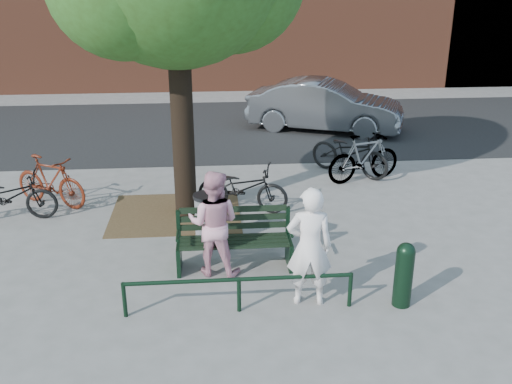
{
  "coord_description": "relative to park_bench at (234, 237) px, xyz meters",
  "views": [
    {
      "loc": [
        -0.33,
        -7.76,
        4.24
      ],
      "look_at": [
        0.41,
        1.0,
        0.85
      ],
      "focal_mm": 40.0,
      "sensor_mm": 36.0,
      "label": 1
    }
  ],
  "objects": [
    {
      "name": "bicycle_d",
      "position": [
        2.98,
        3.62,
        0.05
      ],
      "size": [
        1.81,
        1.02,
        1.05
      ],
      "primitive_type": "imported",
      "rotation": [
        0.0,
        0.0,
        1.89
      ],
      "color": "gray",
      "rests_on": "ground"
    },
    {
      "name": "park_bench",
      "position": [
        0.0,
        0.0,
        0.0
      ],
      "size": [
        1.74,
        0.54,
        0.97
      ],
      "color": "black",
      "rests_on": "ground"
    },
    {
      "name": "person_left",
      "position": [
        0.95,
        -1.13,
        0.36
      ],
      "size": [
        0.65,
        0.46,
        1.68
      ],
      "primitive_type": "imported",
      "rotation": [
        0.0,
        0.0,
        3.05
      ],
      "color": "white",
      "rests_on": "ground"
    },
    {
      "name": "litter_bin",
      "position": [
        -0.4,
        0.75,
        -0.02
      ],
      "size": [
        0.44,
        0.44,
        0.9
      ],
      "color": "gray",
      "rests_on": "ground"
    },
    {
      "name": "bicycle_a",
      "position": [
        -3.98,
        2.12,
        -0.03
      ],
      "size": [
        1.71,
        0.62,
        0.89
      ],
      "primitive_type": "imported",
      "rotation": [
        0.0,
        0.0,
        1.59
      ],
      "color": "black",
      "rests_on": "ground"
    },
    {
      "name": "bicycle_e",
      "position": [
        2.78,
        4.09,
        0.03
      ],
      "size": [
        1.86,
        1.81,
        1.01
      ],
      "primitive_type": "imported",
      "rotation": [
        0.0,
        0.0,
        0.82
      ],
      "color": "black",
      "rests_on": "ground"
    },
    {
      "name": "bicycle_c",
      "position": [
        0.27,
        2.19,
        -0.02
      ],
      "size": [
        1.84,
        1.1,
        0.92
      ],
      "primitive_type": "imported",
      "rotation": [
        0.0,
        0.0,
        1.27
      ],
      "color": "black",
      "rests_on": "ground"
    },
    {
      "name": "dirt_pit",
      "position": [
        -1.0,
        2.12,
        -0.47
      ],
      "size": [
        2.4,
        2.0,
        0.02
      ],
      "primitive_type": "cube",
      "color": "brown",
      "rests_on": "ground"
    },
    {
      "name": "road",
      "position": [
        0.0,
        8.42,
        -0.47
      ],
      "size": [
        40.0,
        7.0,
        0.01
      ],
      "primitive_type": "cube",
      "color": "black",
      "rests_on": "ground"
    },
    {
      "name": "person_right",
      "position": [
        -0.3,
        -0.18,
        0.33
      ],
      "size": [
        0.92,
        0.79,
        1.61
      ],
      "primitive_type": "imported",
      "rotation": [
        0.0,
        0.0,
        2.88
      ],
      "color": "pink",
      "rests_on": "ground"
    },
    {
      "name": "bicycle_b",
      "position": [
        -3.41,
        2.76,
        0.02
      ],
      "size": [
        1.67,
        1.22,
        1.0
      ],
      "primitive_type": "imported",
      "rotation": [
        0.0,
        0.0,
        1.06
      ],
      "color": "#531A0B",
      "rests_on": "ground"
    },
    {
      "name": "parked_car",
      "position": [
        2.97,
        7.91,
        0.24
      ],
      "size": [
        4.59,
        3.04,
        1.43
      ],
      "primitive_type": "imported",
      "rotation": [
        0.0,
        0.0,
        1.18
      ],
      "color": "slate",
      "rests_on": "ground"
    },
    {
      "name": "guard_railing",
      "position": [
        0.0,
        -1.28,
        -0.08
      ],
      "size": [
        3.06,
        0.06,
        0.51
      ],
      "color": "black",
      "rests_on": "ground"
    },
    {
      "name": "bollard",
      "position": [
        2.21,
        -1.31,
        0.02
      ],
      "size": [
        0.25,
        0.25,
        0.93
      ],
      "color": "black",
      "rests_on": "ground"
    },
    {
      "name": "ground",
      "position": [
        0.0,
        -0.08,
        -0.48
      ],
      "size": [
        90.0,
        90.0,
        0.0
      ],
      "primitive_type": "plane",
      "color": "gray",
      "rests_on": "ground"
    }
  ]
}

